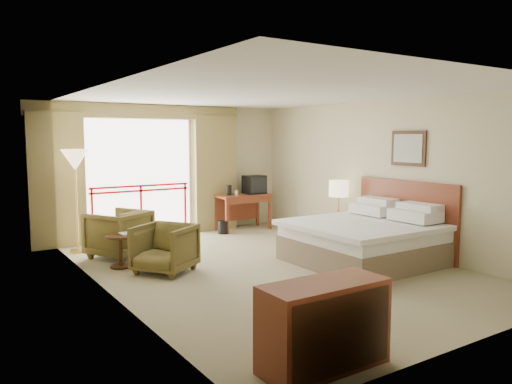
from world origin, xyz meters
TOP-DOWN VIEW (x-y plane):
  - floor at (0.00, 0.00)m, footprint 7.00×7.00m
  - ceiling at (0.00, 0.00)m, footprint 7.00×7.00m
  - wall_back at (0.00, 3.50)m, footprint 5.00×0.00m
  - wall_front at (0.00, -3.50)m, footprint 5.00×0.00m
  - wall_left at (-2.50, 0.00)m, footprint 0.00×7.00m
  - wall_right at (2.50, 0.00)m, footprint 0.00×7.00m
  - balcony_door at (-0.80, 3.48)m, footprint 2.40×0.00m
  - balcony_railing at (-0.80, 3.46)m, footprint 2.09×0.03m
  - curtain_left at (-2.45, 3.35)m, footprint 1.00×0.26m
  - curtain_right at (0.85, 3.35)m, footprint 1.00×0.26m
  - valance at (-0.80, 3.38)m, footprint 4.40×0.22m
  - hvac_vent at (1.30, 3.47)m, footprint 0.50×0.04m
  - bed at (1.50, -0.60)m, footprint 2.13×2.06m
  - headboard at (2.46, -0.60)m, footprint 0.06×2.10m
  - framed_art at (2.47, -0.60)m, footprint 0.04×0.72m
  - nightstand at (2.15, 0.71)m, footprint 0.40×0.46m
  - table_lamp at (2.15, 0.76)m, footprint 0.37×0.37m
  - phone at (2.10, 0.56)m, footprint 0.19×0.16m
  - desk at (1.36, 3.03)m, footprint 1.20×0.58m
  - tv at (1.66, 2.97)m, footprint 0.45×0.36m
  - coffee_maker at (1.01, 2.98)m, footprint 0.12×0.12m
  - cup at (1.16, 2.93)m, footprint 0.08×0.08m
  - wastebasket at (0.75, 2.80)m, footprint 0.27×0.27m
  - armchair_far at (-1.76, 1.96)m, footprint 1.19×1.20m
  - armchair_near at (-1.48, 0.62)m, footprint 1.11×1.11m
  - side_table at (-1.95, 1.26)m, footprint 0.47×0.47m
  - book at (-1.95, 1.26)m, footprint 0.19×0.25m
  - floor_lamp at (-2.25, 2.74)m, footprint 0.47×0.47m
  - dresser at (-1.55, -3.11)m, footprint 1.17×0.50m

SIDE VIEW (x-z plane):
  - floor at x=0.00m, z-range 0.00..0.00m
  - armchair_far at x=-1.76m, z-range -0.40..0.40m
  - armchair_near at x=-1.48m, z-range -0.37..0.37m
  - wastebasket at x=0.75m, z-range 0.00..0.28m
  - nightstand at x=2.15m, z-range 0.00..0.54m
  - side_table at x=-1.95m, z-range 0.10..0.61m
  - bed at x=1.50m, z-range -0.11..0.86m
  - dresser at x=-1.55m, z-range 0.00..0.78m
  - book at x=-1.95m, z-range 0.51..0.53m
  - phone at x=2.10m, z-range 0.54..0.61m
  - desk at x=1.36m, z-range 0.22..1.00m
  - headboard at x=2.46m, z-range 0.00..1.30m
  - balcony_railing at x=-0.80m, z-range 0.30..1.32m
  - cup at x=1.16m, z-range 0.78..0.89m
  - coffee_maker at x=1.01m, z-range 0.78..1.01m
  - tv at x=1.66m, z-range 0.78..1.19m
  - table_lamp at x=2.15m, z-range 0.72..1.38m
  - balcony_door at x=-0.80m, z-range 0.00..2.40m
  - curtain_left at x=-2.45m, z-range 0.00..2.50m
  - curtain_right at x=0.85m, z-range 0.00..2.50m
  - wall_left at x=-2.50m, z-range -2.15..4.85m
  - wall_right at x=2.50m, z-range -2.15..4.85m
  - wall_back at x=0.00m, z-range -1.15..3.85m
  - wall_front at x=0.00m, z-range -1.15..3.85m
  - floor_lamp at x=-2.25m, z-range 0.66..2.49m
  - framed_art at x=2.47m, z-range 1.55..2.15m
  - hvac_vent at x=1.30m, z-range 2.10..2.60m
  - valance at x=-0.80m, z-range 2.41..2.69m
  - ceiling at x=0.00m, z-range 2.70..2.70m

